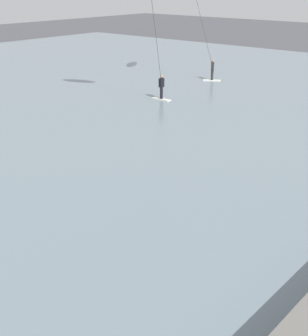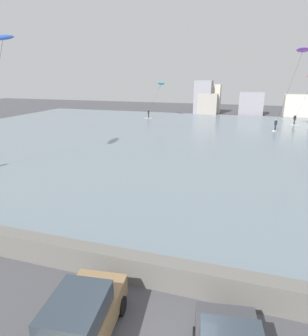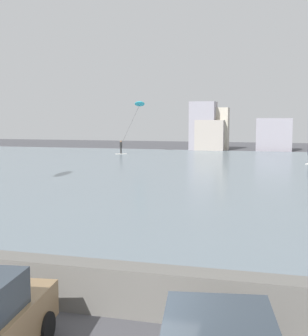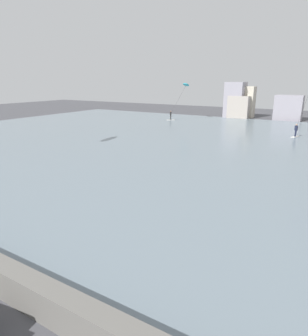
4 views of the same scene
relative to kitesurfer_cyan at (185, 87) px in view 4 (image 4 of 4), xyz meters
The scene contains 3 objects.
water_bay 24.78m from the kitesurfer_cyan, 52.49° to the right, with size 84.00×52.00×0.10m, color slate.
far_shore_buildings 19.79m from the kitesurfer_cyan, 26.23° to the left, with size 32.60×4.53×6.73m.
kitesurfer_cyan is the anchor object (origin of this frame).
Camera 4 is at (9.45, -1.17, 6.98)m, focal length 31.81 mm.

